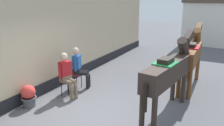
{
  "coord_description": "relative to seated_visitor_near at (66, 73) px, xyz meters",
  "views": [
    {
      "loc": [
        2.82,
        -4.93,
        3.06
      ],
      "look_at": [
        -0.4,
        1.2,
        1.05
      ],
      "focal_mm": 37.77,
      "sensor_mm": 36.0,
      "label": 1
    }
  ],
  "objects": [
    {
      "name": "flower_planter_far",
      "position": [
        -0.53,
        -1.06,
        -0.44
      ],
      "size": [
        0.43,
        0.43,
        0.64
      ],
      "color": "#4C4C51",
      "rests_on": "ground_plane"
    },
    {
      "name": "distant_cottage",
      "position": [
        2.97,
        10.92,
        1.02
      ],
      "size": [
        3.4,
        2.6,
        3.5
      ],
      "color": "silver",
      "rests_on": "ground_plane"
    },
    {
      "name": "saddled_horse_far",
      "position": [
        3.19,
        2.64,
        0.38
      ],
      "size": [
        0.52,
        3.0,
        2.06
      ],
      "color": "brown",
      "rests_on": "ground_plane"
    },
    {
      "name": "seated_visitor_near",
      "position": [
        0.0,
        0.0,
        0.0
      ],
      "size": [
        0.61,
        0.48,
        1.39
      ],
      "color": "black",
      "rests_on": "ground_plane"
    },
    {
      "name": "saddled_horse_near",
      "position": [
        3.0,
        0.42,
        0.38
      ],
      "size": [
        0.72,
        2.99,
        2.06
      ],
      "color": "#2D231E",
      "rests_on": "ground_plane"
    },
    {
      "name": "seated_visitor_far",
      "position": [
        -0.12,
        0.8,
        0.0
      ],
      "size": [
        0.61,
        0.48,
        1.39
      ],
      "color": "red",
      "rests_on": "ground_plane"
    },
    {
      "name": "pub_facade_wall",
      "position": [
        -0.97,
        1.05,
        0.76
      ],
      "size": [
        0.34,
        14.0,
        3.4
      ],
      "color": "#CCB793",
      "rests_on": "ground_plane"
    },
    {
      "name": "ground_plane",
      "position": [
        1.57,
        2.55,
        -0.78
      ],
      "size": [
        40.0,
        40.0,
        0.0
      ],
      "primitive_type": "plane",
      "color": "#56565B"
    }
  ]
}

